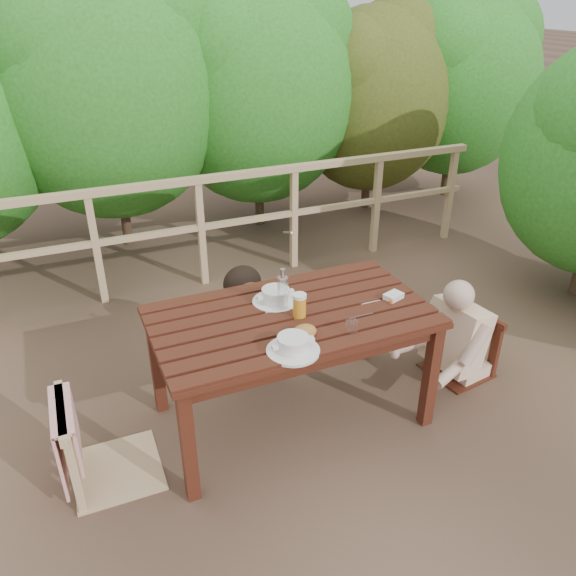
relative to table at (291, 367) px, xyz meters
name	(u,v)px	position (x,y,z in m)	size (l,w,h in m)	color
ground	(291,415)	(0.00, 0.00, -0.37)	(60.00, 60.00, 0.00)	brown
table	(291,367)	(0.00, 0.00, 0.00)	(1.61, 0.91, 0.75)	#37160D
chair_left	(105,402)	(-1.09, -0.05, 0.13)	(0.50, 0.50, 1.00)	tan
chair_far	(236,306)	(-0.10, 0.76, 0.05)	(0.42, 0.42, 0.85)	#37160D
chair_right	(464,323)	(1.27, -0.04, 0.03)	(0.41, 0.41, 0.81)	#37160D
woman	(234,283)	(-0.10, 0.78, 0.22)	(0.48, 0.59, 1.19)	black
diner_right	(472,294)	(1.30, -0.04, 0.25)	(0.50, 0.61, 1.24)	beige
railing	(201,232)	(0.00, 2.00, 0.13)	(5.60, 0.10, 1.01)	tan
hedge_row	(197,48)	(0.40, 3.20, 1.53)	(6.60, 1.60, 3.80)	#25671D
soup_near	(293,345)	(-0.14, -0.35, 0.42)	(0.28, 0.28, 0.09)	silver
soup_far	(276,296)	(-0.03, 0.17, 0.42)	(0.28, 0.28, 0.09)	silver
bread_roll	(304,332)	(-0.03, -0.25, 0.41)	(0.14, 0.10, 0.08)	#B15E28
beer_glass	(299,306)	(0.03, -0.05, 0.45)	(0.08, 0.08, 0.15)	#C68E13
bottle	(283,290)	(-0.02, 0.08, 0.51)	(0.06, 0.06, 0.27)	silver
tumbler	(352,327)	(0.22, -0.31, 0.41)	(0.07, 0.07, 0.08)	white
butter_tub	(393,297)	(0.64, -0.09, 0.40)	(0.11, 0.08, 0.05)	white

